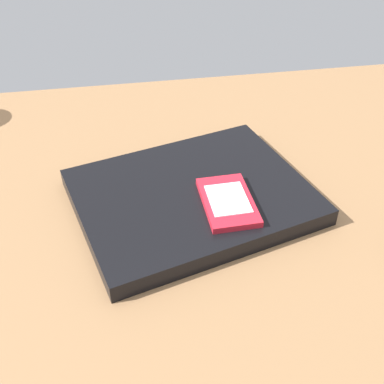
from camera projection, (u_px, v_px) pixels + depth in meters
The scene contains 3 objects.
desk_surface at pixel (238, 212), 65.73cm from camera, with size 120.00×80.00×3.00cm, color olive.
laptop_closed at pixel (192, 196), 64.06cm from camera, with size 30.26×23.63×2.45cm, color black.
cell_phone_on_laptop at pixel (228, 202), 60.55cm from camera, with size 6.52×10.33×1.02cm.
Camera 1 is at (14.83, 47.85, 44.62)cm, focal length 44.20 mm.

